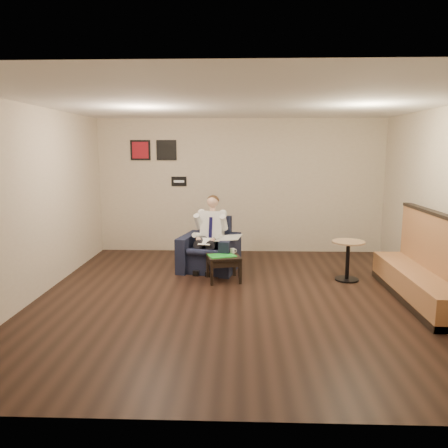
{
  "coord_description": "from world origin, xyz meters",
  "views": [
    {
      "loc": [
        -0.02,
        -6.21,
        2.17
      ],
      "look_at": [
        -0.28,
        1.2,
        0.9
      ],
      "focal_mm": 35.0,
      "sensor_mm": 36.0,
      "label": 1
    }
  ],
  "objects_px": {
    "armchair": "(209,245)",
    "seated_man": "(207,237)",
    "coffee_mug": "(232,251)",
    "banquette": "(420,258)",
    "side_table": "(223,268)",
    "cafe_table": "(348,261)",
    "green_folder": "(222,256)",
    "smartphone": "(225,253)"
  },
  "relations": [
    {
      "from": "seated_man",
      "to": "green_folder",
      "type": "bearing_deg",
      "value": -50.0
    },
    {
      "from": "seated_man",
      "to": "banquette",
      "type": "distance_m",
      "value": 3.46
    },
    {
      "from": "seated_man",
      "to": "green_folder",
      "type": "xyz_separation_m",
      "value": [
        0.28,
        -0.55,
        -0.21
      ]
    },
    {
      "from": "banquette",
      "to": "armchair",
      "type": "bearing_deg",
      "value": 154.74
    },
    {
      "from": "seated_man",
      "to": "banquette",
      "type": "xyz_separation_m",
      "value": [
        3.18,
        -1.37,
        -0.01
      ]
    },
    {
      "from": "green_folder",
      "to": "smartphone",
      "type": "xyz_separation_m",
      "value": [
        0.04,
        0.18,
        -0.0
      ]
    },
    {
      "from": "coffee_mug",
      "to": "seated_man",
      "type": "bearing_deg",
      "value": 139.77
    },
    {
      "from": "armchair",
      "to": "coffee_mug",
      "type": "bearing_deg",
      "value": -36.87
    },
    {
      "from": "banquette",
      "to": "cafe_table",
      "type": "distance_m",
      "value": 1.26
    },
    {
      "from": "cafe_table",
      "to": "smartphone",
      "type": "bearing_deg",
      "value": 178.09
    },
    {
      "from": "coffee_mug",
      "to": "banquette",
      "type": "bearing_deg",
      "value": -19.88
    },
    {
      "from": "side_table",
      "to": "green_folder",
      "type": "height_order",
      "value": "green_folder"
    },
    {
      "from": "side_table",
      "to": "banquette",
      "type": "bearing_deg",
      "value": -16.28
    },
    {
      "from": "coffee_mug",
      "to": "smartphone",
      "type": "bearing_deg",
      "value": 175.15
    },
    {
      "from": "armchair",
      "to": "green_folder",
      "type": "relative_size",
      "value": 2.26
    },
    {
      "from": "smartphone",
      "to": "coffee_mug",
      "type": "bearing_deg",
      "value": -7.1
    },
    {
      "from": "banquette",
      "to": "green_folder",
      "type": "bearing_deg",
      "value": 164.3
    },
    {
      "from": "armchair",
      "to": "seated_man",
      "type": "distance_m",
      "value": 0.21
    },
    {
      "from": "seated_man",
      "to": "coffee_mug",
      "type": "height_order",
      "value": "seated_man"
    },
    {
      "from": "seated_man",
      "to": "green_folder",
      "type": "relative_size",
      "value": 3.0
    },
    {
      "from": "banquette",
      "to": "cafe_table",
      "type": "height_order",
      "value": "banquette"
    },
    {
      "from": "green_folder",
      "to": "banquette",
      "type": "height_order",
      "value": "banquette"
    },
    {
      "from": "armchair",
      "to": "banquette",
      "type": "height_order",
      "value": "banquette"
    },
    {
      "from": "side_table",
      "to": "banquette",
      "type": "xyz_separation_m",
      "value": [
        2.87,
        -0.84,
        0.41
      ]
    },
    {
      "from": "armchair",
      "to": "seated_man",
      "type": "xyz_separation_m",
      "value": [
        -0.03,
        -0.12,
        0.17
      ]
    },
    {
      "from": "seated_man",
      "to": "smartphone",
      "type": "height_order",
      "value": "seated_man"
    },
    {
      "from": "side_table",
      "to": "green_folder",
      "type": "relative_size",
      "value": 1.22
    },
    {
      "from": "armchair",
      "to": "side_table",
      "type": "bearing_deg",
      "value": -53.74
    },
    {
      "from": "side_table",
      "to": "cafe_table",
      "type": "relative_size",
      "value": 0.78
    },
    {
      "from": "coffee_mug",
      "to": "green_folder",
      "type": "bearing_deg",
      "value": -134.06
    },
    {
      "from": "armchair",
      "to": "smartphone",
      "type": "distance_m",
      "value": 0.57
    },
    {
      "from": "armchair",
      "to": "cafe_table",
      "type": "relative_size",
      "value": 1.45
    },
    {
      "from": "banquette",
      "to": "cafe_table",
      "type": "xyz_separation_m",
      "value": [
        -0.8,
        0.93,
        -0.29
      ]
    },
    {
      "from": "green_folder",
      "to": "cafe_table",
      "type": "xyz_separation_m",
      "value": [
        2.1,
        0.12,
        -0.1
      ]
    },
    {
      "from": "seated_man",
      "to": "cafe_table",
      "type": "bearing_deg",
      "value": 2.45
    },
    {
      "from": "armchair",
      "to": "seated_man",
      "type": "height_order",
      "value": "seated_man"
    },
    {
      "from": "armchair",
      "to": "cafe_table",
      "type": "distance_m",
      "value": 2.42
    },
    {
      "from": "seated_man",
      "to": "side_table",
      "type": "distance_m",
      "value": 0.75
    },
    {
      "from": "side_table",
      "to": "green_folder",
      "type": "bearing_deg",
      "value": -134.06
    },
    {
      "from": "seated_man",
      "to": "banquette",
      "type": "relative_size",
      "value": 0.52
    },
    {
      "from": "green_folder",
      "to": "side_table",
      "type": "bearing_deg",
      "value": 45.94
    },
    {
      "from": "coffee_mug",
      "to": "armchair",
      "type": "bearing_deg",
      "value": 130.23
    }
  ]
}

